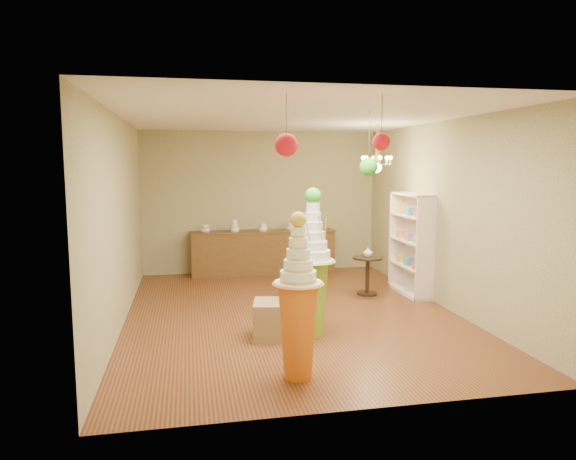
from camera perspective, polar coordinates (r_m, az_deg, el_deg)
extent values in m
plane|color=brown|center=(8.12, 0.33, -9.20)|extent=(6.50, 6.50, 0.00)
plane|color=white|center=(7.81, 0.35, 12.40)|extent=(6.50, 6.50, 0.00)
cube|color=tan|center=(11.02, -3.01, 3.10)|extent=(5.00, 0.04, 3.00)
cube|color=tan|center=(4.71, 8.18, -2.62)|extent=(5.00, 0.04, 3.00)
cube|color=tan|center=(7.73, -18.14, 0.96)|extent=(0.04, 6.50, 3.00)
cube|color=tan|center=(8.67, 16.77, 1.66)|extent=(0.04, 6.50, 3.00)
cone|color=#7FB428|center=(6.98, 2.74, -7.64)|extent=(0.50, 0.50, 1.01)
cylinder|color=white|center=(6.86, 2.76, -3.42)|extent=(0.68, 0.68, 0.03)
cylinder|color=white|center=(6.85, 2.77, -2.77)|extent=(0.55, 0.55, 0.13)
cylinder|color=white|center=(6.83, 2.77, -1.72)|extent=(0.45, 0.45, 0.13)
cylinder|color=white|center=(6.81, 2.78, -0.66)|extent=(0.37, 0.37, 0.13)
cylinder|color=white|center=(6.79, 2.79, 0.40)|extent=(0.30, 0.30, 0.13)
cylinder|color=white|center=(6.78, 2.79, 1.47)|extent=(0.25, 0.25, 0.13)
cylinder|color=white|center=(6.77, 2.80, 2.54)|extent=(0.20, 0.20, 0.13)
sphere|color=green|center=(6.76, 2.81, 3.84)|extent=(0.21, 0.21, 0.21)
cone|color=orange|center=(5.64, 1.12, -11.19)|extent=(0.49, 0.49, 1.04)
cylinder|color=white|center=(5.49, 1.14, -5.91)|extent=(0.59, 0.59, 0.03)
cylinder|color=white|center=(5.47, 1.14, -5.16)|extent=(0.44, 0.44, 0.12)
cylinder|color=white|center=(5.45, 1.14, -3.95)|extent=(0.35, 0.35, 0.12)
cylinder|color=white|center=(5.43, 1.14, -2.72)|extent=(0.28, 0.28, 0.12)
cylinder|color=white|center=(5.41, 1.15, -1.49)|extent=(0.23, 0.23, 0.12)
cylinder|color=white|center=(5.39, 1.15, -0.25)|extent=(0.18, 0.18, 0.12)
sphere|color=gold|center=(5.38, 1.15, 1.15)|extent=(0.17, 0.17, 0.17)
cube|color=olive|center=(6.95, -1.53, -9.93)|extent=(0.64, 0.64, 0.50)
cube|color=brown|center=(10.87, -2.76, -2.53)|extent=(3.00, 0.50, 0.90)
cube|color=brown|center=(10.80, -2.78, -0.16)|extent=(3.04, 0.54, 0.03)
cylinder|color=white|center=(10.69, -9.16, 0.19)|extent=(0.18, 0.18, 0.16)
cylinder|color=white|center=(10.72, -5.96, 0.48)|extent=(0.18, 0.18, 0.24)
cylinder|color=white|center=(10.79, -2.78, 0.34)|extent=(0.18, 0.18, 0.16)
cylinder|color=white|center=(10.89, 0.34, 0.63)|extent=(0.18, 0.18, 0.24)
cylinder|color=white|center=(11.02, 3.40, 0.49)|extent=(0.18, 0.18, 0.16)
cube|color=white|center=(9.44, 14.27, -1.48)|extent=(0.04, 1.20, 1.80)
cube|color=white|center=(9.44, 13.31, -3.92)|extent=(0.30, 1.14, 0.03)
cube|color=white|center=(9.37, 13.39, -1.22)|extent=(0.30, 1.14, 0.03)
cube|color=white|center=(9.31, 13.47, 1.52)|extent=(0.30, 1.14, 0.03)
cylinder|color=black|center=(9.33, 8.77, -6.98)|extent=(0.46, 0.46, 0.04)
cylinder|color=black|center=(9.26, 8.81, -5.09)|extent=(0.09, 0.09, 0.66)
cylinder|color=black|center=(9.19, 8.85, -3.07)|extent=(0.69, 0.69, 0.04)
imported|color=white|center=(9.17, 8.86, -2.44)|extent=(0.21, 0.21, 0.17)
cylinder|color=#464232|center=(5.19, -0.19, 12.20)|extent=(0.01, 0.01, 0.50)
sphere|color=red|center=(5.18, -0.19, 9.44)|extent=(0.23, 0.23, 0.23)
cylinder|color=#464232|center=(6.81, 9.02, 10.01)|extent=(0.01, 0.01, 0.72)
sphere|color=green|center=(6.80, 8.96, 6.96)|extent=(0.24, 0.24, 0.24)
cylinder|color=#464232|center=(5.34, 10.38, 12.15)|extent=(0.01, 0.01, 0.47)
sphere|color=red|center=(5.32, 10.33, 9.65)|extent=(0.18, 0.18, 0.18)
cylinder|color=gold|center=(9.05, 9.86, 10.01)|extent=(0.02, 0.02, 0.50)
cylinder|color=gold|center=(9.04, 9.82, 8.11)|extent=(0.10, 0.10, 0.30)
sphere|color=#FFD98C|center=(9.04, 9.79, 6.84)|extent=(0.18, 0.18, 0.18)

